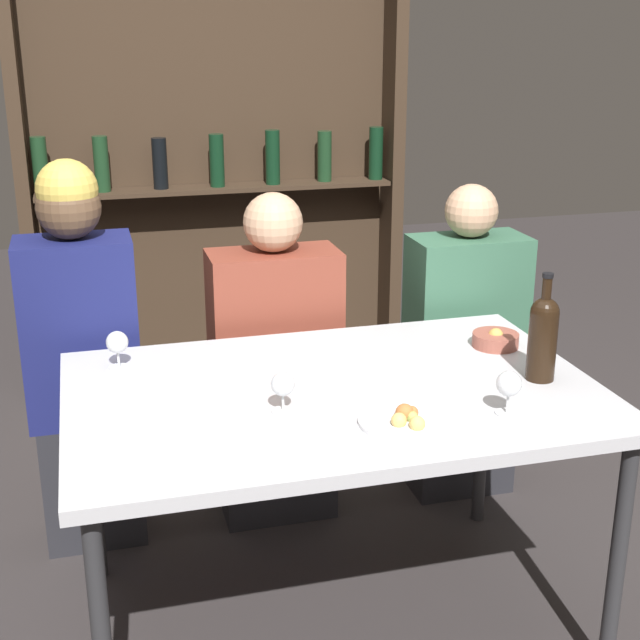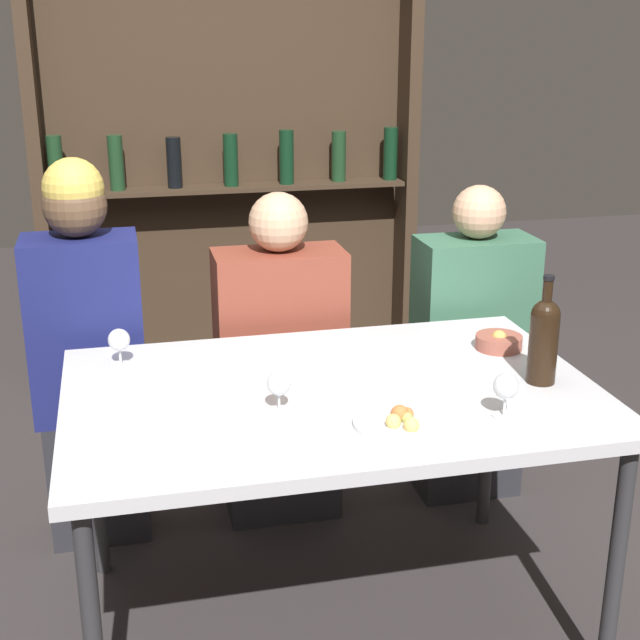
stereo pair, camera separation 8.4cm
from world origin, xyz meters
name	(u,v)px [view 2 (the right image)]	position (x,y,z in m)	size (l,w,h in m)	color
ground_plane	(331,620)	(0.00, 0.00, 0.00)	(10.00, 10.00, 0.00)	#332D2D
dining_table	(332,408)	(0.00, 0.00, 0.69)	(1.43, 0.94, 0.75)	silver
wine_rack_wall	(228,138)	(0.00, 2.02, 1.17)	(1.78, 0.21, 2.30)	#38281C
wine_bottle	(544,337)	(0.57, -0.08, 0.88)	(0.08, 0.08, 0.31)	black
wine_glass_0	(279,385)	(-0.17, -0.11, 0.82)	(0.06, 0.06, 0.11)	silver
wine_glass_1	(119,341)	(-0.55, 0.31, 0.82)	(0.06, 0.06, 0.11)	silver
wine_glass_2	(506,388)	(0.38, -0.27, 0.83)	(0.06, 0.06, 0.12)	silver
food_plate_0	(400,421)	(0.11, -0.26, 0.76)	(0.23, 0.23, 0.05)	white
snack_bowl	(499,342)	(0.57, 0.19, 0.77)	(0.14, 0.14, 0.06)	#995142
seated_person_left	(89,361)	(-0.66, 0.65, 0.64)	(0.36, 0.22, 1.30)	#26262B
seated_person_center	(281,371)	(-0.02, 0.65, 0.54)	(0.44, 0.22, 1.17)	#26262B
seated_person_right	(471,355)	(0.68, 0.65, 0.54)	(0.41, 0.22, 1.16)	#26262B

